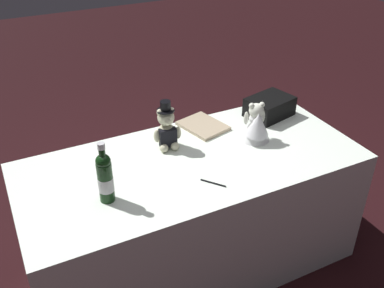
# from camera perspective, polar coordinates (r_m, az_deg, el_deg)

# --- Properties ---
(ground_plane) EXTENTS (12.00, 12.00, 0.00)m
(ground_plane) POSITION_cam_1_polar(r_m,az_deg,el_deg) (2.79, 0.00, -14.64)
(ground_plane) COLOR black
(reception_table) EXTENTS (1.81, 0.83, 0.73)m
(reception_table) POSITION_cam_1_polar(r_m,az_deg,el_deg) (2.54, 0.00, -8.95)
(reception_table) COLOR white
(reception_table) RESTS_ON ground_plane
(teddy_bear_groom) EXTENTS (0.15, 0.13, 0.27)m
(teddy_bear_groom) POSITION_cam_1_polar(r_m,az_deg,el_deg) (2.39, -3.29, 1.88)
(teddy_bear_groom) COLOR beige
(teddy_bear_groom) RESTS_ON reception_table
(teddy_bear_bride) EXTENTS (0.18, 0.22, 0.23)m
(teddy_bear_bride) POSITION_cam_1_polar(r_m,az_deg,el_deg) (2.48, 8.28, 2.51)
(teddy_bear_bride) COLOR white
(teddy_bear_bride) RESTS_ON reception_table
(champagne_bottle) EXTENTS (0.07, 0.07, 0.31)m
(champagne_bottle) POSITION_cam_1_polar(r_m,az_deg,el_deg) (2.02, -11.17, -4.21)
(champagne_bottle) COLOR #133213
(champagne_bottle) RESTS_ON reception_table
(signing_pen) EXTENTS (0.09, 0.11, 0.01)m
(signing_pen) POSITION_cam_1_polar(r_m,az_deg,el_deg) (2.16, 2.71, -5.00)
(signing_pen) COLOR black
(signing_pen) RESTS_ON reception_table
(gift_case_black) EXTENTS (0.31, 0.26, 0.12)m
(gift_case_black) POSITION_cam_1_polar(r_m,az_deg,el_deg) (2.77, 9.97, 4.77)
(gift_case_black) COLOR black
(gift_case_black) RESTS_ON reception_table
(guestbook) EXTENTS (0.27, 0.31, 0.02)m
(guestbook) POSITION_cam_1_polar(r_m,az_deg,el_deg) (2.62, 1.42, 2.37)
(guestbook) COLOR tan
(guestbook) RESTS_ON reception_table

